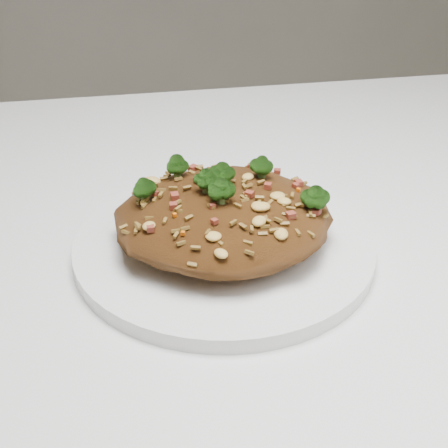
{
  "coord_description": "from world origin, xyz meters",
  "views": [
    {
      "loc": [
        -0.04,
        -0.48,
        1.07
      ],
      "look_at": [
        0.04,
        -0.02,
        0.78
      ],
      "focal_mm": 50.0,
      "sensor_mm": 36.0,
      "label": 1
    }
  ],
  "objects_px": {
    "fried_rice": "(224,209)",
    "fork": "(259,193)",
    "plate": "(224,245)",
    "dining_table": "(180,317)"
  },
  "relations": [
    {
      "from": "plate",
      "to": "fried_rice",
      "type": "bearing_deg",
      "value": 92.69
    },
    {
      "from": "fried_rice",
      "to": "fork",
      "type": "bearing_deg",
      "value": 55.84
    },
    {
      "from": "dining_table",
      "to": "fried_rice",
      "type": "height_order",
      "value": "fried_rice"
    },
    {
      "from": "plate",
      "to": "fork",
      "type": "xyz_separation_m",
      "value": [
        0.05,
        0.07,
        0.01
      ]
    },
    {
      "from": "plate",
      "to": "fork",
      "type": "distance_m",
      "value": 0.09
    },
    {
      "from": "plate",
      "to": "dining_table",
      "type": "bearing_deg",
      "value": 149.35
    },
    {
      "from": "fork",
      "to": "plate",
      "type": "bearing_deg",
      "value": -76.57
    },
    {
      "from": "fork",
      "to": "dining_table",
      "type": "bearing_deg",
      "value": -103.98
    },
    {
      "from": "plate",
      "to": "fork",
      "type": "bearing_deg",
      "value": 56.02
    },
    {
      "from": "plate",
      "to": "fork",
      "type": "height_order",
      "value": "fork"
    }
  ]
}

